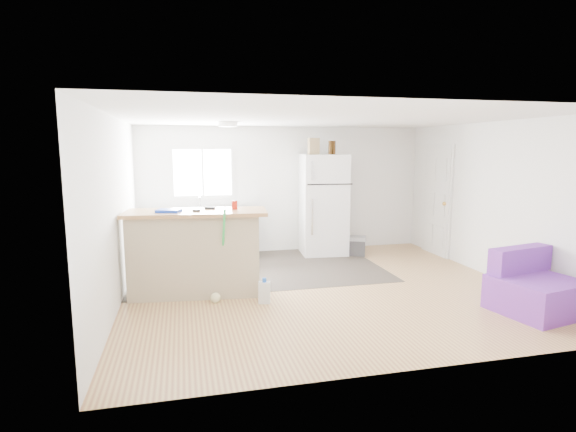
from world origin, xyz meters
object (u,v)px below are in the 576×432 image
object	(u,v)px
cooler	(353,246)
cardboard_box	(314,146)
peninsula	(195,252)
red_cup	(234,205)
purple_seat	(534,290)
refrigerator	(323,204)
cleaner_jug	(264,292)
kitchen_cabinets	(201,233)
bottle_right	(334,148)
bottle_left	(330,148)
blue_tray	(169,211)
mop	(218,284)

from	to	relation	value
cooler	cardboard_box	distance (m)	2.00
peninsula	red_cup	distance (m)	0.84
cardboard_box	purple_seat	bearing A→B (deg)	-63.21
refrigerator	cleaner_jug	distance (m)	3.09
cooler	purple_seat	size ratio (longest dim) A/B	0.51
kitchen_cabinets	red_cup	size ratio (longest dim) A/B	17.38
refrigerator	bottle_right	size ratio (longest dim) A/B	7.51
kitchen_cabinets	peninsula	distance (m)	2.02
peninsula	cardboard_box	world-z (taller)	cardboard_box
cooler	peninsula	bearing A→B (deg)	-127.64
bottle_right	bottle_left	bearing A→B (deg)	-145.48
red_cup	blue_tray	world-z (taller)	red_cup
refrigerator	blue_tray	xyz separation A→B (m)	(-2.77, -1.98, 0.24)
peninsula	red_cup	world-z (taller)	red_cup
purple_seat	mop	distance (m)	3.97
cardboard_box	bottle_right	distance (m)	0.38
refrigerator	cleaner_jug	bearing A→B (deg)	-117.58
cleaner_jug	mop	xyz separation A→B (m)	(-0.58, 0.21, 0.09)
peninsula	blue_tray	bearing A→B (deg)	-164.57
refrigerator	bottle_right	world-z (taller)	bottle_right
bottle_left	bottle_right	bearing A→B (deg)	34.52
peninsula	mop	distance (m)	0.59
refrigerator	red_cup	bearing A→B (deg)	-130.02
cooler	red_cup	size ratio (longest dim) A/B	4.52
red_cup	cardboard_box	distance (m)	2.65
bottle_left	cardboard_box	bearing A→B (deg)	163.24
blue_tray	bottle_right	size ratio (longest dim) A/B	1.20
cardboard_box	bottle_left	size ratio (longest dim) A/B	1.20
kitchen_cabinets	blue_tray	world-z (taller)	blue_tray
kitchen_cabinets	cleaner_jug	world-z (taller)	kitchen_cabinets
refrigerator	purple_seat	size ratio (longest dim) A/B	1.76
mop	kitchen_cabinets	bearing A→B (deg)	82.24
blue_tray	cardboard_box	distance (m)	3.33
cleaner_jug	red_cup	distance (m)	1.27
blue_tray	cardboard_box	bearing A→B (deg)	37.27
kitchen_cabinets	cardboard_box	bearing A→B (deg)	1.19
kitchen_cabinets	mop	bearing A→B (deg)	-82.99
purple_seat	blue_tray	xyz separation A→B (m)	(-4.35, 1.59, 0.90)
peninsula	cleaner_jug	xyz separation A→B (m)	(0.85, -0.60, -0.44)
cardboard_box	peninsula	bearing A→B (deg)	-139.74
peninsula	cardboard_box	bearing A→B (deg)	46.11
cleaner_jug	red_cup	world-z (taller)	red_cup
peninsula	blue_tray	xyz separation A→B (m)	(-0.32, -0.05, 0.59)
cleaner_jug	cardboard_box	bearing A→B (deg)	73.73
cleaner_jug	mop	size ratio (longest dim) A/B	0.27
kitchen_cabinets	mop	xyz separation A→B (m)	(0.11, -2.40, -0.23)
blue_tray	mop	bearing A→B (deg)	-29.23
purple_seat	peninsula	bearing A→B (deg)	146.42
kitchen_cabinets	cardboard_box	xyz separation A→B (m)	(2.08, -0.12, 1.56)
peninsula	kitchen_cabinets	bearing A→B (deg)	91.37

